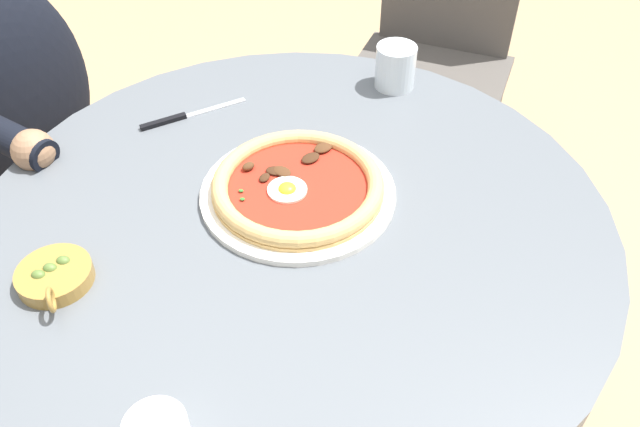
{
  "coord_description": "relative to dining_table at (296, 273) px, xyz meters",
  "views": [
    {
      "loc": [
        0.16,
        -0.69,
        1.42
      ],
      "look_at": [
        0.04,
        0.02,
        0.74
      ],
      "focal_mm": 36.19,
      "sensor_mm": 36.0,
      "label": 1
    }
  ],
  "objects": [
    {
      "name": "dining_table",
      "position": [
        0.0,
        0.0,
        0.0
      ],
      "size": [
        0.96,
        0.96,
        0.76
      ],
      "color": "#565B60",
      "rests_on": "ground"
    },
    {
      "name": "pizza_on_plate",
      "position": [
        0.0,
        0.04,
        0.15
      ],
      "size": [
        0.3,
        0.3,
        0.04
      ],
      "color": "white",
      "rests_on": "dining_table"
    },
    {
      "name": "steak_knife",
      "position": [
        -0.25,
        0.2,
        0.14
      ],
      "size": [
        0.16,
        0.13,
        0.01
      ],
      "color": "silver",
      "rests_on": "dining_table"
    },
    {
      "name": "diner_person",
      "position": [
        -0.67,
        0.3,
        -0.12
      ],
      "size": [
        0.46,
        0.51,
        1.11
      ],
      "color": "#282833",
      "rests_on": "ground"
    },
    {
      "name": "olive_pan",
      "position": [
        -0.29,
        -0.19,
        0.15
      ],
      "size": [
        0.1,
        0.12,
        0.05
      ],
      "color": "olive",
      "rests_on": "dining_table"
    },
    {
      "name": "water_glass",
      "position": [
        0.12,
        0.38,
        0.17
      ],
      "size": [
        0.08,
        0.08,
        0.08
      ],
      "color": "silver",
      "rests_on": "dining_table"
    },
    {
      "name": "cafe_chair_spare_near",
      "position": [
        0.2,
        0.98,
        -0.11
      ],
      "size": [
        0.51,
        0.51,
        0.83
      ],
      "color": "#504A45",
      "rests_on": "ground"
    }
  ]
}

